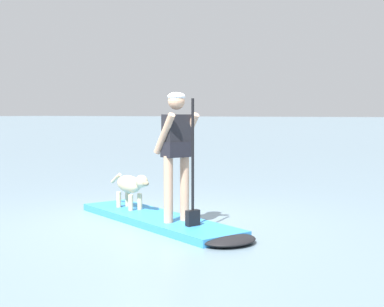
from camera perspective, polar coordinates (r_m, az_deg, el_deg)
ground_plane at (r=7.58m, az=-3.75°, el=-7.30°), size 400.00×400.00×0.00m
paddleboard at (r=7.38m, az=-2.78°, el=-7.21°), size 3.32×1.98×0.10m
person_paddler at (r=7.03m, az=-1.57°, el=0.72°), size 0.68×0.60×1.69m
dog at (r=8.08m, az=-6.46°, el=-3.34°), size 0.99×0.49×0.53m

